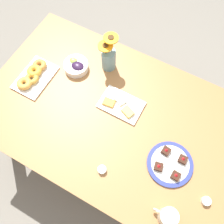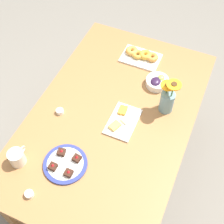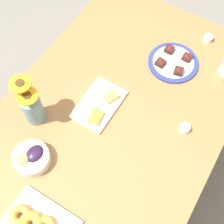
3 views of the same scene
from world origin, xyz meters
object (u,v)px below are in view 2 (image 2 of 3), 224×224
Objects in this scene: cheese_platter at (123,121)px; jam_cup_honey at (29,194)px; croissant_platter at (141,56)px; grape_bowl at (157,82)px; coffee_mug at (17,157)px; dessert_plate at (65,164)px; jam_cup_berry at (60,111)px; dining_table at (112,123)px; flower_vase at (167,100)px.

cheese_platter is 0.70m from jam_cup_honey.
croissant_platter is (0.58, 0.09, 0.01)m from cheese_platter.
coffee_mug is at bearing 148.07° from grape_bowl.
croissant_platter is at bearing -5.62° from dessert_plate.
jam_cup_berry is 0.38m from dessert_plate.
coffee_mug reaches higher than dining_table.
grape_bowl is 0.22m from flower_vase.
dining_table is 0.42m from grape_bowl.
croissant_platter reaches higher than cheese_platter.
flower_vase reaches higher than cheese_platter.
grape_bowl is at bearing -46.30° from jam_cup_berry.
coffee_mug reaches higher than jam_cup_berry.
jam_cup_berry is (-0.10, 0.40, 0.00)m from cheese_platter.
coffee_mug reaches higher than cheese_platter.
coffee_mug is at bearing 138.06° from cheese_platter.
coffee_mug is 0.97m from flower_vase.
flower_vase reaches higher than coffee_mug.
croissant_platter is (0.57, 0.01, 0.11)m from dining_table.
coffee_mug is 0.67m from cheese_platter.
dining_table is at bearing 122.23° from flower_vase.
jam_cup_berry is 0.19× the size of dessert_plate.
grape_bowl reaches higher than cheese_platter.
dining_table is 5.71× the size of croissant_platter.
dessert_plate is at bearing 155.18° from cheese_platter.
flower_vase is (0.61, -0.41, 0.08)m from dessert_plate.
dining_table is 0.70m from jam_cup_honey.
jam_cup_berry is at bearing 115.98° from flower_vase.
coffee_mug is (-0.51, 0.37, 0.13)m from dining_table.
flower_vase reaches higher than jam_cup_honey.
jam_cup_honey is at bearing 156.68° from cheese_platter.
coffee_mug is 0.49× the size of cheese_platter.
flower_vase reaches higher than jam_cup_berry.
croissant_platter is 5.83× the size of jam_cup_berry.
coffee_mug is at bearing 109.10° from dessert_plate.
coffee_mug is 2.63× the size of jam_cup_honey.
coffee_mug is 0.49× the size of dessert_plate.
jam_cup_honey is (-0.65, 0.28, 0.00)m from cheese_platter.
grape_bowl is 0.56× the size of croissant_platter.
cheese_platter is 1.02× the size of dessert_plate.
croissant_platter is 1.24m from jam_cup_honey.
flower_vase is at bearing -30.26° from jam_cup_honey.
croissant_platter is 0.74m from jam_cup_berry.
coffee_mug reaches higher than jam_cup_honey.
jam_cup_honey is 0.18× the size of flower_vase.
cheese_platter is (-0.38, 0.10, -0.02)m from grape_bowl.
cheese_platter reaches higher than jam_cup_honey.
grape_bowl is at bearing 33.90° from flower_vase.
grape_bowl is 3.28× the size of jam_cup_honey.
coffee_mug is 1.14m from croissant_platter.
dining_table is at bearing -14.37° from dessert_plate.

